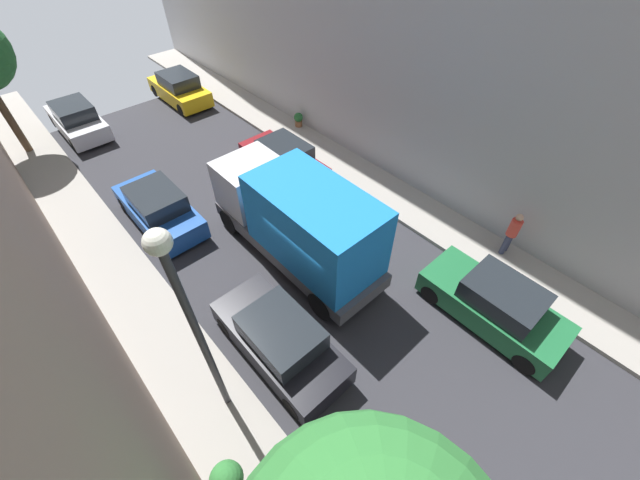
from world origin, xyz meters
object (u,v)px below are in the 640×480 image
object	(u,v)px
potted_plant_1	(227,480)
lamp_post	(190,315)
parked_car_right_2	(494,304)
parked_car_left_2	(159,208)
parked_car_left_3	(77,120)
parked_car_left_1	(280,339)
parked_car_right_4	(180,89)
pedestrian	(512,232)
delivery_truck	(298,221)
parked_car_right_3	(284,160)
potted_plant_2	(298,119)

from	to	relation	value
potted_plant_1	lamp_post	distance (m)	3.92
parked_car_right_2	lamp_post	size ratio (longest dim) A/B	0.69
parked_car_right_2	potted_plant_1	world-z (taller)	parked_car_right_2
parked_car_left_2	parked_car_left_3	world-z (taller)	same
parked_car_left_3	parked_car_right_2	xyz separation A→B (m)	(5.40, -19.51, 0.00)
parked_car_left_1	parked_car_left_2	distance (m)	7.30
parked_car_right_4	pedestrian	world-z (taller)	pedestrian
parked_car_left_1	delivery_truck	world-z (taller)	delivery_truck
parked_car_right_3	delivery_truck	world-z (taller)	delivery_truck
parked_car_left_2	parked_car_right_4	world-z (taller)	same
parked_car_right_3	potted_plant_1	size ratio (longest dim) A/B	4.25
parked_car_left_2	pedestrian	bearing A→B (deg)	-49.56
parked_car_left_2	pedestrian	distance (m)	12.54
parked_car_left_2	lamp_post	world-z (taller)	lamp_post
parked_car_left_2	parked_car_right_3	bearing A→B (deg)	-6.83
parked_car_right_4	potted_plant_1	world-z (taller)	parked_car_right_4
parked_car_left_1	potted_plant_1	xyz separation A→B (m)	(-2.87, -1.86, -0.01)
parked_car_left_2	parked_car_left_3	xyz separation A→B (m)	(0.00, 8.90, 0.00)
parked_car_left_3	potted_plant_1	world-z (taller)	parked_car_left_3
parked_car_left_3	delivery_truck	world-z (taller)	delivery_truck
parked_car_right_4	delivery_truck	distance (m)	13.88
parked_car_left_3	parked_car_right_4	world-z (taller)	same
parked_car_left_2	lamp_post	size ratio (longest dim) A/B	0.69
parked_car_right_4	parked_car_left_2	bearing A→B (deg)	-121.91
potted_plant_2	parked_car_right_4	bearing A→B (deg)	113.66
potted_plant_2	delivery_truck	bearing A→B (deg)	-129.64
parked_car_right_3	pedestrian	distance (m)	9.31
parked_car_right_3	parked_car_right_4	distance (m)	9.32
parked_car_left_3	parked_car_right_2	bearing A→B (deg)	-74.53
parked_car_right_3	lamp_post	bearing A→B (deg)	-136.88
parked_car_left_1	delivery_truck	xyz separation A→B (m)	(2.70, 2.40, 1.07)
parked_car_right_2	potted_plant_1	distance (m)	8.39
parked_car_right_2	delivery_truck	distance (m)	6.41
parked_car_right_3	parked_car_left_3	bearing A→B (deg)	119.50
parked_car_left_1	lamp_post	bearing A→B (deg)	-174.37
lamp_post	parked_car_left_2	bearing A→B (deg)	75.76
parked_car_left_2	potted_plant_2	xyz separation A→B (m)	(8.36, 1.93, -0.20)
parked_car_left_3	parked_car_right_4	distance (m)	5.40
potted_plant_1	pedestrian	bearing A→B (deg)	-2.00
parked_car_right_4	potted_plant_2	distance (m)	7.37
parked_car_left_1	parked_car_left_2	world-z (taller)	same
parked_car_left_2	parked_car_right_4	bearing A→B (deg)	58.09
parked_car_right_4	potted_plant_2	world-z (taller)	parked_car_right_4
parked_car_right_3	parked_car_right_4	world-z (taller)	same
parked_car_right_2	parked_car_right_3	bearing A→B (deg)	90.00
potted_plant_1	delivery_truck	bearing A→B (deg)	37.42
delivery_truck	parked_car_right_3	bearing A→B (deg)	57.59
parked_car_left_3	parked_car_right_4	size ratio (longest dim) A/B	1.00
parked_car_right_2	parked_car_right_3	distance (m)	9.96
parked_car_right_3	delivery_truck	xyz separation A→B (m)	(-2.70, -4.25, 1.07)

